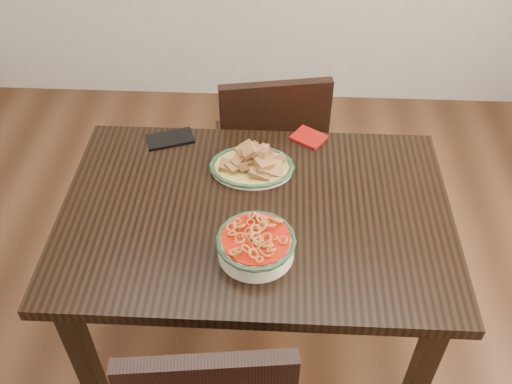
{
  "coord_description": "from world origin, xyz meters",
  "views": [
    {
      "loc": [
        0.08,
        -1.25,
        2.02
      ],
      "look_at": [
        0.02,
        0.02,
        0.81
      ],
      "focal_mm": 40.0,
      "sensor_mm": 36.0,
      "label": 1
    }
  ],
  "objects_px": {
    "dining_table": "(256,231)",
    "chair_far": "(270,149)",
    "noodle_bowl": "(256,243)",
    "smartphone": "(170,139)",
    "fish_plate": "(252,160)"
  },
  "relations": [
    {
      "from": "chair_far",
      "to": "fish_plate",
      "type": "xyz_separation_m",
      "value": [
        -0.05,
        -0.42,
        0.3
      ]
    },
    {
      "from": "fish_plate",
      "to": "smartphone",
      "type": "relative_size",
      "value": 1.67
    },
    {
      "from": "fish_plate",
      "to": "noodle_bowl",
      "type": "xyz_separation_m",
      "value": [
        0.03,
        -0.37,
        -0.0
      ]
    },
    {
      "from": "dining_table",
      "to": "smartphone",
      "type": "xyz_separation_m",
      "value": [
        -0.32,
        0.34,
        0.1
      ]
    },
    {
      "from": "dining_table",
      "to": "chair_far",
      "type": "distance_m",
      "value": 0.63
    },
    {
      "from": "chair_far",
      "to": "smartphone",
      "type": "relative_size",
      "value": 5.4
    },
    {
      "from": "noodle_bowl",
      "to": "dining_table",
      "type": "bearing_deg",
      "value": 93.08
    },
    {
      "from": "noodle_bowl",
      "to": "smartphone",
      "type": "height_order",
      "value": "noodle_bowl"
    },
    {
      "from": "fish_plate",
      "to": "noodle_bowl",
      "type": "relative_size",
      "value": 1.19
    },
    {
      "from": "dining_table",
      "to": "fish_plate",
      "type": "bearing_deg",
      "value": 96.66
    },
    {
      "from": "chair_far",
      "to": "noodle_bowl",
      "type": "bearing_deg",
      "value": 78.3
    },
    {
      "from": "dining_table",
      "to": "smartphone",
      "type": "distance_m",
      "value": 0.48
    },
    {
      "from": "noodle_bowl",
      "to": "smartphone",
      "type": "relative_size",
      "value": 1.41
    },
    {
      "from": "smartphone",
      "to": "noodle_bowl",
      "type": "bearing_deg",
      "value": -77.11
    },
    {
      "from": "chair_far",
      "to": "noodle_bowl",
      "type": "xyz_separation_m",
      "value": [
        -0.02,
        -0.79,
        0.29
      ]
    }
  ]
}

